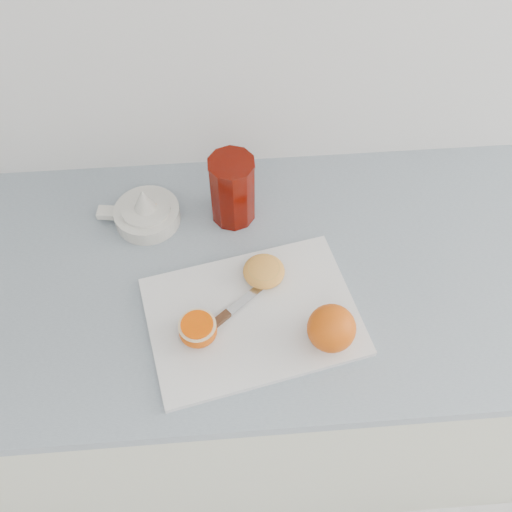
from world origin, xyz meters
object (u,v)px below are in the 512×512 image
object	(u,v)px
cutting_board	(253,316)
half_orange	(198,330)
citrus_juicer	(146,212)
red_tumbler	(232,192)
counter	(225,367)

from	to	relation	value
cutting_board	half_orange	size ratio (longest dim) A/B	5.53
cutting_board	half_orange	distance (m)	0.11
citrus_juicer	red_tumbler	bearing A→B (deg)	0.41
counter	cutting_board	size ratio (longest dim) A/B	6.75
half_orange	red_tumbler	distance (m)	0.30
counter	cutting_board	bearing A→B (deg)	-58.71
counter	cutting_board	world-z (taller)	cutting_board
citrus_juicer	red_tumbler	xyz separation A→B (m)	(0.18, 0.00, 0.05)
red_tumbler	cutting_board	bearing A→B (deg)	-85.16
half_orange	red_tumbler	bearing A→B (deg)	74.76
citrus_juicer	red_tumbler	world-z (taller)	red_tumbler
cutting_board	red_tumbler	world-z (taller)	red_tumbler
cutting_board	citrus_juicer	xyz separation A→B (m)	(-0.20, 0.25, 0.02)
citrus_juicer	cutting_board	bearing A→B (deg)	-51.14
citrus_juicer	half_orange	bearing A→B (deg)	-70.34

